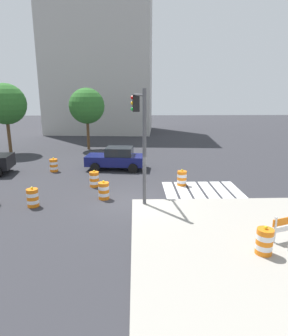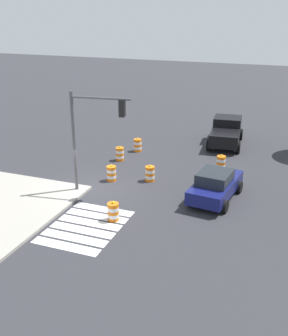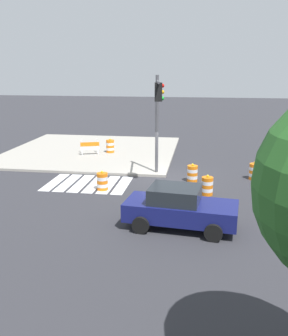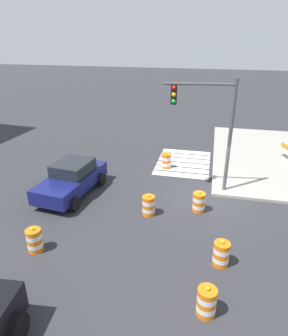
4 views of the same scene
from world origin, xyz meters
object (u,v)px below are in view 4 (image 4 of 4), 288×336
at_px(traffic_barrel_median_near, 149,205).
at_px(traffic_barrel_median_far, 166,161).
at_px(sports_car, 72,178).
at_px(traffic_barrel_near_corner, 34,240).
at_px(traffic_barrel_lane_center, 221,254).
at_px(traffic_light_pole, 207,116).
at_px(traffic_barrel_far_curb, 206,302).
at_px(traffic_barrel_crosswalk_end, 199,202).

distance_m(traffic_barrel_median_near, traffic_barrel_median_far, 5.25).
bearing_deg(traffic_barrel_median_far, sports_car, 135.37).
distance_m(traffic_barrel_near_corner, traffic_barrel_lane_center, 6.73).
bearing_deg(traffic_barrel_median_near, traffic_light_pole, -38.67).
distance_m(traffic_barrel_near_corner, traffic_barrel_median_near, 4.90).
xyz_separation_m(sports_car, traffic_light_pole, (1.61, -6.30, 3.10)).
xyz_separation_m(sports_car, traffic_barrel_lane_center, (-3.71, -7.24, -0.36)).
height_order(traffic_barrel_median_near, traffic_barrel_lane_center, same).
distance_m(traffic_barrel_median_near, traffic_barrel_lane_center, 4.06).
relative_size(traffic_barrel_far_curb, traffic_barrel_lane_center, 1.00).
bearing_deg(traffic_barrel_crosswalk_end, traffic_barrel_lane_center, -164.11).
relative_size(sports_car, traffic_light_pole, 0.81).
bearing_deg(sports_car, traffic_light_pole, -75.70).
height_order(sports_car, traffic_light_pole, traffic_light_pole).
distance_m(traffic_barrel_median_far, traffic_barrel_far_curb, 10.43).
bearing_deg(sports_car, traffic_barrel_lane_center, -117.14).
xyz_separation_m(traffic_barrel_near_corner, traffic_barrel_lane_center, (0.74, -6.69, 0.00)).
relative_size(traffic_barrel_crosswalk_end, traffic_barrel_lane_center, 1.00).
bearing_deg(traffic_barrel_median_far, traffic_barrel_lane_center, -158.15).
xyz_separation_m(traffic_barrel_median_near, traffic_barrel_far_curb, (-4.81, -2.70, 0.00)).
xyz_separation_m(traffic_barrel_far_curb, traffic_light_pole, (7.52, 0.52, 3.46)).
distance_m(traffic_barrel_median_far, traffic_barrel_lane_center, 8.47).
xyz_separation_m(traffic_barrel_near_corner, traffic_barrel_median_near, (3.34, -3.58, 0.00)).
relative_size(traffic_barrel_near_corner, traffic_barrel_crosswalk_end, 1.00).
bearing_deg(traffic_barrel_near_corner, traffic_barrel_median_far, -22.37).
relative_size(traffic_barrel_median_far, traffic_light_pole, 0.19).
distance_m(traffic_barrel_crosswalk_end, traffic_barrel_far_curb, 5.61).
xyz_separation_m(sports_car, traffic_barrel_near_corner, (-4.45, -0.55, -0.36)).
bearing_deg(traffic_barrel_far_curb, traffic_barrel_median_near, 29.28).
xyz_separation_m(traffic_barrel_crosswalk_end, traffic_barrel_median_far, (4.47, 2.19, 0.00)).
relative_size(traffic_barrel_crosswalk_end, traffic_barrel_far_curb, 1.00).
relative_size(sports_car, traffic_barrel_median_far, 4.39).
height_order(sports_car, traffic_barrel_near_corner, sports_car).
bearing_deg(traffic_barrel_median_far, traffic_barrel_far_curb, -164.80).
relative_size(traffic_barrel_crosswalk_end, traffic_barrel_median_near, 1.00).
bearing_deg(traffic_barrel_crosswalk_end, traffic_barrel_median_near, 109.94).
xyz_separation_m(sports_car, traffic_barrel_far_curb, (-5.92, -6.82, -0.36)).
bearing_deg(traffic_barrel_lane_center, traffic_barrel_median_near, 50.08).
bearing_deg(traffic_barrel_far_curb, traffic_barrel_lane_center, -10.73).
relative_size(sports_car, traffic_barrel_near_corner, 4.39).
xyz_separation_m(traffic_barrel_near_corner, traffic_barrel_crosswalk_end, (4.12, -5.73, 0.00)).
bearing_deg(traffic_light_pole, traffic_barrel_lane_center, -169.99).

